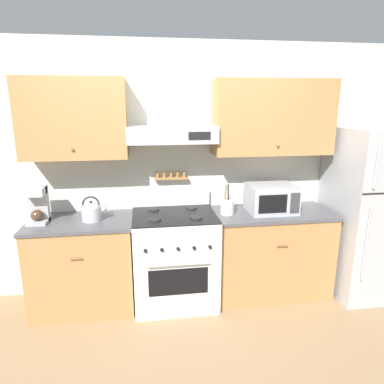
% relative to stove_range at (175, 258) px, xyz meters
% --- Properties ---
extents(ground_plane, '(16.00, 16.00, 0.00)m').
position_rel_stove_range_xyz_m(ground_plane, '(0.00, -0.28, -0.47)').
color(ground_plane, '#937551').
extents(wall_back, '(5.20, 0.46, 2.55)m').
position_rel_stove_range_xyz_m(wall_back, '(0.05, 0.30, 0.99)').
color(wall_back, silver).
rests_on(wall_back, ground_plane).
extents(counter_left, '(0.97, 0.62, 0.89)m').
position_rel_stove_range_xyz_m(counter_left, '(-0.88, 0.03, -0.02)').
color(counter_left, '#AD7A47').
rests_on(counter_left, ground_plane).
extents(counter_right, '(1.20, 0.62, 0.89)m').
position_rel_stove_range_xyz_m(counter_right, '(1.00, 0.03, -0.02)').
color(counter_right, '#AD7A47').
rests_on(counter_right, ground_plane).
extents(stove_range, '(0.80, 0.68, 1.07)m').
position_rel_stove_range_xyz_m(stove_range, '(0.00, 0.00, 0.00)').
color(stove_range, white).
rests_on(stove_range, ground_plane).
extents(refrigerator, '(0.79, 0.78, 1.73)m').
position_rel_stove_range_xyz_m(refrigerator, '(2.03, -0.06, 0.40)').
color(refrigerator, '#ADAFB5').
rests_on(refrigerator, ground_plane).
extents(tea_kettle, '(0.23, 0.18, 0.23)m').
position_rel_stove_range_xyz_m(tea_kettle, '(-0.77, 0.02, 0.52)').
color(tea_kettle, '#B7B7BC').
rests_on(tea_kettle, counter_left).
extents(coffee_maker, '(0.17, 0.20, 0.33)m').
position_rel_stove_range_xyz_m(coffee_maker, '(-1.25, 0.05, 0.59)').
color(coffee_maker, '#ADAFB5').
rests_on(coffee_maker, counter_left).
extents(microwave, '(0.46, 0.38, 0.27)m').
position_rel_stove_range_xyz_m(microwave, '(0.98, 0.04, 0.56)').
color(microwave, '#ADAFB5').
rests_on(microwave, counter_right).
extents(utensil_crock, '(0.13, 0.13, 0.30)m').
position_rel_stove_range_xyz_m(utensil_crock, '(0.53, 0.02, 0.50)').
color(utensil_crock, silver).
rests_on(utensil_crock, counter_right).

